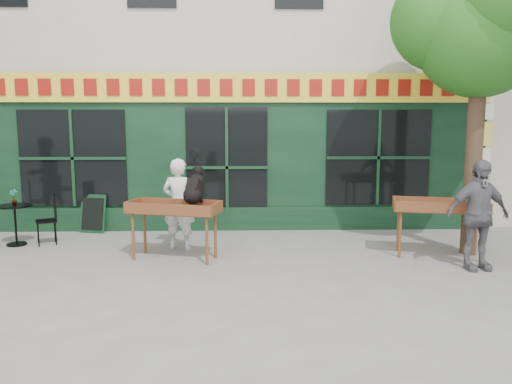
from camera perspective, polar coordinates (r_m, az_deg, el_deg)
ground at (r=8.48m, az=-3.74°, el=-7.76°), size 80.00×80.00×0.00m
building at (r=14.37m, az=-3.01°, el=18.76°), size 14.00×7.26×10.00m
street_tree at (r=9.58m, az=24.55°, el=18.18°), size 3.05×2.90×5.60m
book_cart_center at (r=8.45m, az=-9.36°, el=-2.18°), size 1.61×0.99×0.99m
dog at (r=8.29m, az=-7.09°, el=0.94°), size 0.48×0.67×0.60m
woman at (r=9.08m, az=-8.82°, el=-1.40°), size 0.69×0.54×1.66m
book_cart_right at (r=9.07m, az=20.24°, el=-1.88°), size 1.61×0.96×0.99m
man_right at (r=8.51m, az=24.00°, el=-2.41°), size 1.06×0.53×1.73m
bistro_table at (r=10.36m, az=-25.83°, el=-2.56°), size 0.60×0.60×0.76m
bistro_chair_right at (r=10.19m, az=-22.40°, el=-2.44°), size 0.48×0.48×0.95m
potted_plant at (r=10.30m, az=-25.96°, el=-0.51°), size 0.17×0.13×0.31m
chalkboard at (r=10.97m, az=-18.16°, el=-2.36°), size 0.59×0.30×0.79m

